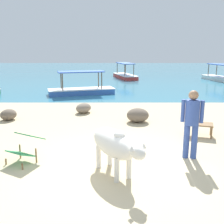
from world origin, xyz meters
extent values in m
cube|color=#CCB78E|center=(0.00, 0.00, 0.02)|extent=(18.00, 14.00, 0.04)
cube|color=teal|center=(0.00, 22.00, 0.00)|extent=(60.00, 36.00, 0.03)
cylinder|color=silver|center=(0.33, -0.56, 0.29)|extent=(0.10, 0.10, 0.51)
cylinder|color=silver|center=(0.09, -0.71, 0.29)|extent=(0.10, 0.10, 0.51)
cylinder|color=silver|center=(-0.05, 0.09, 0.29)|extent=(0.10, 0.10, 0.51)
cylinder|color=silver|center=(-0.30, -0.05, 0.29)|extent=(0.10, 0.10, 0.51)
ellipsoid|color=silver|center=(0.02, -0.31, 0.70)|extent=(1.14, 1.45, 0.55)
ellipsoid|color=silver|center=(0.45, -1.05, 0.79)|extent=(0.38, 0.43, 0.26)
cone|color=silver|center=(0.56, -0.98, 0.90)|extent=(0.13, 0.13, 0.09)
cone|color=silver|center=(0.34, -1.11, 0.90)|extent=(0.13, 0.13, 0.09)
ellipsoid|color=silver|center=(0.14, -0.52, 0.93)|extent=(0.32, 0.33, 0.18)
cube|color=brown|center=(2.57, 2.11, 0.40)|extent=(0.86, 0.65, 0.04)
cylinder|color=brown|center=(2.95, 2.17, 0.21)|extent=(0.05, 0.05, 0.35)
cylinder|color=brown|center=(2.84, 1.83, 0.21)|extent=(0.05, 0.05, 0.35)
cylinder|color=brown|center=(2.30, 2.38, 0.21)|extent=(0.05, 0.05, 0.35)
cylinder|color=brown|center=(2.19, 2.04, 0.21)|extent=(0.05, 0.05, 0.35)
cylinder|color=#A3C6D1|center=(2.40, 2.19, 0.53)|extent=(0.07, 0.07, 0.22)
cylinder|color=#A3C6D1|center=(2.40, 2.19, 0.67)|extent=(0.03, 0.03, 0.06)
cylinder|color=black|center=(2.40, 2.19, 0.71)|extent=(0.03, 0.03, 0.02)
cylinder|color=brown|center=(-1.93, -0.16, 0.11)|extent=(0.04, 0.04, 0.14)
cylinder|color=brown|center=(-2.38, 0.10, 0.11)|extent=(0.04, 0.04, 0.14)
cylinder|color=brown|center=(-1.73, 0.20, 0.21)|extent=(0.04, 0.04, 0.34)
cylinder|color=brown|center=(-2.18, 0.45, 0.21)|extent=(0.04, 0.04, 0.34)
cube|color=#339356|center=(-2.05, 0.15, 0.28)|extent=(0.67, 0.63, 0.21)
cube|color=#339356|center=(-1.90, 0.42, 0.61)|extent=(0.68, 0.66, 0.23)
cylinder|color=#334C99|center=(1.92, 0.45, 0.45)|extent=(0.14, 0.14, 0.82)
cylinder|color=#334C99|center=(1.75, 0.50, 0.45)|extent=(0.14, 0.14, 0.82)
cylinder|color=#334C99|center=(1.83, 0.48, 1.15)|extent=(0.32, 0.32, 0.58)
cylinder|color=#334C99|center=(2.04, 0.43, 1.18)|extent=(0.09, 0.09, 0.52)
cylinder|color=#334C99|center=(1.63, 0.52, 1.18)|extent=(0.09, 0.09, 0.52)
sphere|color=#997051|center=(1.83, 0.48, 1.55)|extent=(0.22, 0.22, 0.22)
ellipsoid|color=gray|center=(-1.14, 4.98, 0.23)|extent=(0.80, 0.90, 0.39)
ellipsoid|color=#6B5B4C|center=(0.90, 3.64, 0.28)|extent=(0.92, 0.88, 0.48)
ellipsoid|color=#6B5B4C|center=(-3.74, 3.90, 0.24)|extent=(0.73, 0.77, 0.39)
cube|color=#3866B7|center=(-1.72, 9.51, 0.16)|extent=(3.76, 2.06, 0.28)
cube|color=white|center=(-1.72, 9.51, 0.32)|extent=(3.85, 2.13, 0.04)
cylinder|color=brown|center=(-2.65, 8.84, 0.77)|extent=(0.06, 0.06, 0.95)
cylinder|color=brown|center=(-2.87, 9.58, 0.77)|extent=(0.06, 0.06, 0.95)
cylinder|color=brown|center=(-0.58, 9.45, 0.77)|extent=(0.06, 0.06, 0.95)
cylinder|color=brown|center=(-0.79, 10.19, 0.77)|extent=(0.06, 0.06, 0.95)
cube|color=#3D66C6|center=(-1.72, 9.51, 1.28)|extent=(2.68, 1.60, 0.06)
cube|color=#C63833|center=(1.11, 17.52, 0.16)|extent=(2.01, 3.76, 0.28)
cube|color=white|center=(1.11, 17.52, 0.32)|extent=(2.08, 3.85, 0.04)
cylinder|color=brown|center=(1.76, 16.58, 0.77)|extent=(0.06, 0.06, 0.95)
cylinder|color=brown|center=(1.02, 16.38, 0.77)|extent=(0.06, 0.06, 0.95)
cylinder|color=brown|center=(1.20, 18.67, 0.77)|extent=(0.06, 0.06, 0.95)
cylinder|color=brown|center=(0.45, 18.46, 0.77)|extent=(0.06, 0.06, 0.95)
cube|color=#3D66C6|center=(1.11, 17.52, 1.28)|extent=(1.56, 2.68, 0.06)
cube|color=white|center=(8.56, 15.80, 0.16)|extent=(1.99, 3.76, 0.28)
cube|color=white|center=(8.56, 15.80, 0.32)|extent=(2.06, 3.85, 0.04)
cylinder|color=brown|center=(8.65, 16.94, 0.77)|extent=(0.06, 0.06, 0.95)
cylinder|color=brown|center=(7.91, 16.74, 0.77)|extent=(0.06, 0.06, 0.95)
cube|color=#3D66C6|center=(8.56, 15.80, 1.28)|extent=(1.55, 2.68, 0.06)
camera|label=1|loc=(-0.01, -5.50, 2.60)|focal=43.19mm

